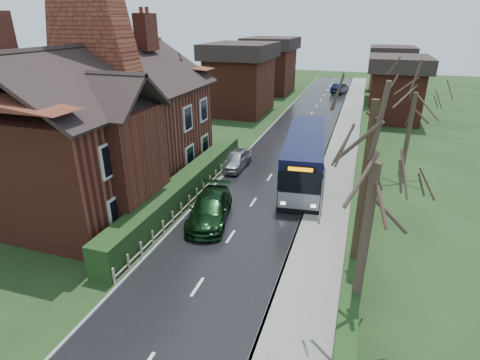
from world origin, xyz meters
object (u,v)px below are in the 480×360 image
(car_silver, at_px, (236,159))
(car_green, at_px, (210,209))
(brick_house, at_px, (105,123))
(bus, at_px, (304,158))
(bus_stop_sign, at_px, (324,184))
(telegraph_pole, at_px, (360,207))

(car_silver, bearing_deg, car_green, -79.87)
(car_green, bearing_deg, car_silver, 87.12)
(brick_house, height_order, bus, brick_house)
(bus_stop_sign, bearing_deg, brick_house, 165.47)
(brick_house, bearing_deg, bus, 27.11)
(car_green, bearing_deg, bus_stop_sign, 8.65)
(car_silver, distance_m, telegraph_pole, 14.81)
(bus, bearing_deg, brick_house, -159.03)
(bus, relative_size, car_green, 2.20)
(car_silver, distance_m, bus_stop_sign, 8.98)
(telegraph_pole, bearing_deg, brick_house, 137.53)
(car_silver, height_order, car_green, car_green)
(car_green, relative_size, telegraph_pole, 0.63)
(bus, xyz_separation_m, bus_stop_sign, (1.80, -5.06, 0.46))
(brick_house, relative_size, telegraph_pole, 1.91)
(bus_stop_sign, bearing_deg, bus, 92.57)
(car_green, xyz_separation_m, bus_stop_sign, (5.60, 2.07, 1.33))
(car_green, bearing_deg, brick_house, 156.25)
(brick_house, distance_m, car_green, 8.17)
(car_green, xyz_separation_m, telegraph_pole, (7.40, -3.84, 3.18))
(bus, xyz_separation_m, car_green, (-3.80, -7.13, -0.86))
(car_green, distance_m, bus_stop_sign, 6.12)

